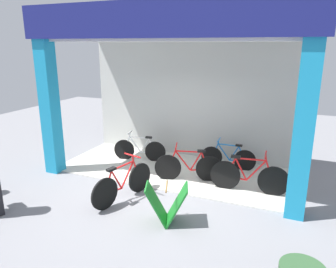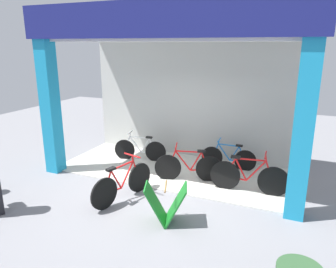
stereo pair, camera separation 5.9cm
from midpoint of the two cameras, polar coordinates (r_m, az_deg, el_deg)
ground_plane at (r=7.37m, az=-2.17°, el=-9.88°), size 20.30×20.30×0.00m
shop_facade at (r=8.00m, az=1.95°, el=8.41°), size 6.35×2.84×4.01m
bicycle_inside_0 at (r=9.03m, az=-5.23°, el=-2.78°), size 1.47×0.43×0.82m
bicycle_inside_1 at (r=7.70m, az=3.49°, el=-5.85°), size 1.56×0.57×0.89m
bicycle_inside_2 at (r=8.57m, az=10.47°, el=-4.11°), size 1.43×0.39×0.79m
bicycle_inside_3 at (r=7.31m, az=13.93°, el=-7.36°), size 1.71×0.47×0.94m
bicycle_parked_0 at (r=6.85m, az=-8.26°, el=-8.74°), size 0.54×1.63×0.92m
sandwich_board_sign at (r=5.98m, az=-0.53°, el=-12.36°), size 0.89×0.74×0.75m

